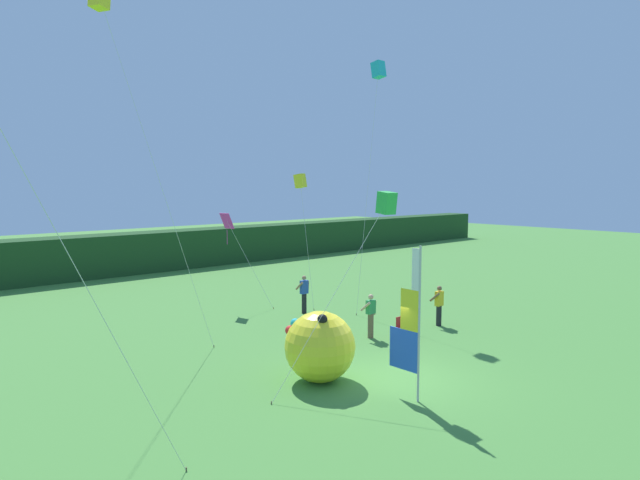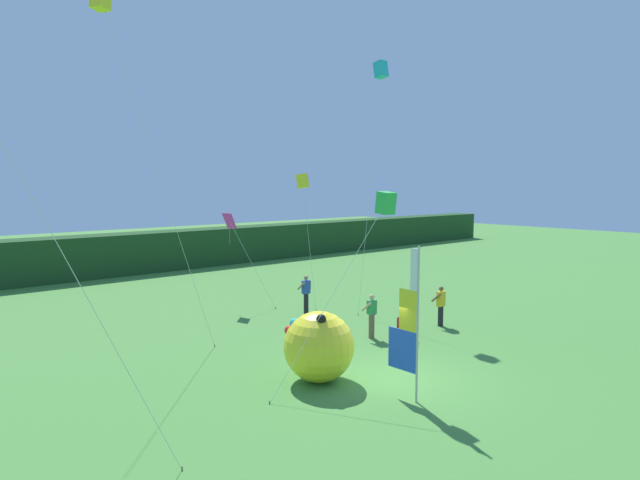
% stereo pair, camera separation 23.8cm
% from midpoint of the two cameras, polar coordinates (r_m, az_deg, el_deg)
% --- Properties ---
extents(ground_plane, '(120.00, 120.00, 0.00)m').
position_cam_midpoint_polar(ground_plane, '(17.27, 7.32, -13.92)').
color(ground_plane, '#478438').
extents(distant_treeline, '(80.00, 2.40, 2.62)m').
position_cam_midpoint_polar(distant_treeline, '(37.59, -22.53, -1.56)').
color(distant_treeline, '#1E421E').
rests_on(distant_treeline, ground).
extents(banner_flag, '(0.06, 1.03, 4.21)m').
position_cam_midpoint_polar(banner_flag, '(15.20, 8.83, -8.73)').
color(banner_flag, '#B7B7BC').
rests_on(banner_flag, ground).
extents(person_near_banner, '(0.55, 0.48, 1.68)m').
position_cam_midpoint_polar(person_near_banner, '(21.17, 4.91, -7.67)').
color(person_near_banner, brown).
rests_on(person_near_banner, ground).
extents(person_mid_field, '(0.55, 0.48, 1.72)m').
position_cam_midpoint_polar(person_mid_field, '(25.04, -1.92, -5.49)').
color(person_mid_field, black).
rests_on(person_mid_field, ground).
extents(person_far_left, '(0.55, 0.48, 1.66)m').
position_cam_midpoint_polar(person_far_left, '(23.37, 11.86, -6.52)').
color(person_far_left, black).
rests_on(person_far_left, ground).
extents(inflatable_balloon, '(2.09, 2.09, 2.13)m').
position_cam_midpoint_polar(inflatable_balloon, '(16.57, -0.44, -10.90)').
color(inflatable_balloon, yellow).
rests_on(inflatable_balloon, ground).
extents(folding_chair, '(0.51, 0.51, 0.89)m').
position_cam_midpoint_polar(folding_chair, '(21.07, 8.23, -8.85)').
color(folding_chair, '#BCBCC1').
rests_on(folding_chair, ground).
extents(kite_magenta_diamond_0, '(1.47, 2.35, 4.46)m').
position_cam_midpoint_polar(kite_magenta_diamond_0, '(26.52, -9.65, 1.56)').
color(kite_magenta_diamond_0, brown).
rests_on(kite_magenta_diamond_0, ground).
extents(kite_yellow_box_1, '(3.65, 1.20, 11.93)m').
position_cam_midpoint_polar(kite_yellow_box_1, '(19.88, -22.03, 21.96)').
color(kite_yellow_box_1, brown).
rests_on(kite_yellow_box_1, ground).
extents(kite_yellow_box_3, '(0.71, 1.77, 6.32)m').
position_cam_midpoint_polar(kite_yellow_box_3, '(26.47, -2.30, 6.04)').
color(kite_yellow_box_3, brown).
rests_on(kite_yellow_box_3, ground).
extents(kite_green_box_4, '(4.01, 0.94, 5.61)m').
position_cam_midpoint_polar(kite_green_box_4, '(16.28, 6.40, 3.73)').
color(kite_green_box_4, brown).
rests_on(kite_green_box_4, ground).
extents(kite_cyan_box_5, '(2.31, 1.00, 11.44)m').
position_cam_midpoint_polar(kite_cyan_box_5, '(26.68, 5.76, 16.93)').
color(kite_cyan_box_5, brown).
rests_on(kite_cyan_box_5, ground).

